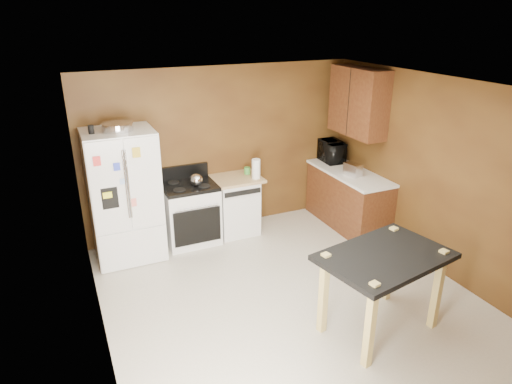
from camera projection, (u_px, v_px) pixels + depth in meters
floor at (290, 299)px, 5.48m from camera, size 4.50×4.50×0.00m
ceiling at (297, 88)px, 4.55m from camera, size 4.50×4.50×0.00m
wall_back at (222, 150)px, 6.92m from camera, size 4.20×0.00×4.20m
wall_front at (451, 322)px, 3.11m from camera, size 4.20×0.00×4.20m
wall_left at (93, 240)px, 4.21m from camera, size 0.00×4.50×4.50m
wall_right at (438, 177)px, 5.81m from camera, size 0.00×4.50×4.50m
roasting_pan at (117, 127)px, 5.77m from camera, size 0.39×0.39×0.10m
pen_cup at (91, 130)px, 5.62m from camera, size 0.07×0.07×0.11m
kettle at (196, 180)px, 6.45m from camera, size 0.18×0.18×0.18m
paper_towel at (256, 169)px, 6.75m from camera, size 0.15×0.15×0.29m
green_canister at (247, 171)px, 6.96m from camera, size 0.12×0.12×0.10m
toaster at (353, 169)px, 6.86m from camera, size 0.21×0.28×0.19m
microwave at (330, 151)px, 7.53m from camera, size 0.42×0.59×0.31m
refrigerator at (125, 196)px, 6.13m from camera, size 0.90×0.80×1.80m
gas_range at (190, 212)px, 6.69m from camera, size 0.76×0.68×1.10m
dishwasher at (235, 204)px, 6.99m from camera, size 0.78×0.63×0.89m
right_cabinets at (351, 170)px, 7.09m from camera, size 0.63×1.58×2.45m
island at (384, 266)px, 4.69m from camera, size 1.45×1.10×0.94m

